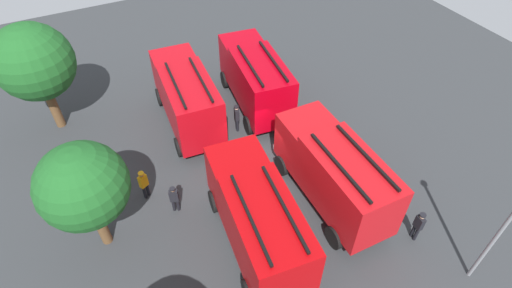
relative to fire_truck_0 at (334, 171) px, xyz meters
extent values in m
plane|color=#2D3033|center=(3.95, 2.06, -2.15)|extent=(47.47, 47.47, 0.00)
cube|color=#B80F14|center=(2.45, -0.04, -0.05)|extent=(2.24, 2.54, 2.60)
cube|color=#8C9EAD|center=(3.50, -0.06, 0.26)|extent=(0.12, 2.13, 1.46)
cube|color=#B80F14|center=(-1.05, 0.02, 0.10)|extent=(4.84, 2.58, 2.90)
cube|color=black|center=(-1.04, 0.71, 1.67)|extent=(4.32, 0.19, 0.12)
cube|color=black|center=(-1.06, -0.67, 1.67)|extent=(4.32, 0.19, 0.12)
cube|color=silver|center=(3.65, -0.06, -1.20)|extent=(0.24, 2.38, 0.28)
cylinder|color=black|center=(2.67, 1.15, -1.60)|extent=(1.11, 0.37, 1.10)
cylinder|color=black|center=(2.63, -1.25, -1.60)|extent=(1.11, 0.37, 1.10)
cylinder|color=black|center=(-2.23, 1.24, -1.60)|extent=(1.11, 0.37, 1.10)
cylinder|color=black|center=(-2.27, -1.16, -1.60)|extent=(1.11, 0.37, 1.10)
cube|color=#B00310|center=(10.87, -0.46, -0.05)|extent=(2.50, 2.76, 2.60)
cube|color=#8C9EAD|center=(11.91, -0.60, 0.26)|extent=(0.35, 2.12, 1.46)
cube|color=#B00310|center=(7.39, -0.02, 0.10)|extent=(5.08, 3.09, 2.90)
cube|color=black|center=(7.48, 0.66, 1.67)|extent=(4.30, 0.66, 0.12)
cube|color=black|center=(7.31, -0.71, 1.67)|extent=(4.30, 0.66, 0.12)
cube|color=silver|center=(12.06, -0.62, -1.20)|extent=(0.50, 2.38, 0.28)
cylinder|color=black|center=(11.22, 0.70, -1.60)|extent=(1.14, 0.49, 1.10)
cylinder|color=black|center=(10.91, -1.68, -1.60)|extent=(1.14, 0.49, 1.10)
cylinder|color=black|center=(6.35, 1.32, -1.60)|extent=(1.14, 0.49, 1.10)
cylinder|color=black|center=(6.05, -1.06, -1.60)|extent=(1.14, 0.49, 1.10)
cube|color=#AE0509|center=(1.76, 4.10, -0.05)|extent=(2.45, 2.72, 2.60)
cube|color=#8C9EAD|center=(2.80, 3.99, 0.26)|extent=(0.31, 2.12, 1.46)
cube|color=#AE0509|center=(-1.72, 4.48, 0.10)|extent=(5.04, 3.00, 2.90)
cube|color=black|center=(-1.65, 5.16, 1.67)|extent=(4.31, 0.58, 0.12)
cube|color=black|center=(-1.80, 3.79, 1.67)|extent=(4.31, 0.58, 0.12)
cube|color=silver|center=(2.95, 3.97, -1.20)|extent=(0.45, 2.38, 0.28)
cylinder|color=black|center=(2.09, 5.27, -1.60)|extent=(1.13, 0.47, 1.10)
cylinder|color=black|center=(1.83, 2.89, -1.60)|extent=(1.13, 0.47, 1.10)
cylinder|color=black|center=(-3.04, 3.41, -1.60)|extent=(1.13, 0.47, 1.10)
cube|color=#B50912|center=(11.03, 3.96, -0.05)|extent=(2.40, 2.67, 2.60)
cube|color=#8C9EAD|center=(12.07, 3.88, 0.26)|extent=(0.25, 2.12, 1.46)
cube|color=#B50912|center=(7.54, 4.25, 0.10)|extent=(4.99, 2.88, 2.90)
cube|color=black|center=(7.59, 4.93, 1.67)|extent=(4.32, 0.47, 0.12)
cube|color=black|center=(7.48, 3.56, 1.67)|extent=(4.32, 0.47, 0.12)
cube|color=silver|center=(12.22, 3.87, -1.20)|extent=(0.39, 2.38, 0.28)
cylinder|color=black|center=(11.32, 5.14, -1.60)|extent=(1.12, 0.44, 1.10)
cylinder|color=black|center=(11.13, 2.75, -1.60)|extent=(1.12, 0.44, 1.10)
cylinder|color=black|center=(6.44, 5.54, -1.60)|extent=(1.12, 0.44, 1.10)
cylinder|color=black|center=(6.24, 3.15, -1.60)|extent=(1.12, 0.44, 1.10)
cylinder|color=black|center=(14.22, 3.82, -1.75)|extent=(0.16, 0.16, 0.80)
cylinder|color=black|center=(14.21, 3.61, -1.75)|extent=(0.16, 0.16, 0.80)
cube|color=orange|center=(14.22, 3.71, -1.00)|extent=(0.26, 0.43, 0.70)
sphere|color=brown|center=(14.22, 3.71, -0.54)|extent=(0.23, 0.23, 0.23)
cylinder|color=orange|center=(14.22, 3.71, -0.45)|extent=(0.28, 0.28, 0.07)
cylinder|color=black|center=(4.30, 8.14, -1.75)|extent=(0.16, 0.16, 0.81)
cylinder|color=black|center=(4.40, 7.95, -1.75)|extent=(0.16, 0.16, 0.81)
cube|color=orange|center=(4.35, 8.04, -1.00)|extent=(0.41, 0.48, 0.70)
sphere|color=#9E704C|center=(4.35, 8.04, -0.53)|extent=(0.23, 0.23, 0.23)
cylinder|color=orange|center=(4.35, 8.04, -0.44)|extent=(0.28, 0.28, 0.07)
cylinder|color=black|center=(2.82, 6.89, -1.78)|extent=(0.16, 0.16, 0.75)
cylinder|color=black|center=(2.89, 7.09, -1.78)|extent=(0.16, 0.16, 0.75)
cube|color=black|center=(2.85, 6.99, -1.07)|extent=(0.38, 0.48, 0.65)
sphere|color=brown|center=(2.85, 6.99, -0.64)|extent=(0.21, 0.21, 0.21)
cylinder|color=black|center=(2.85, 6.99, -0.56)|extent=(0.27, 0.27, 0.06)
cylinder|color=black|center=(6.77, 1.86, -1.75)|extent=(0.16, 0.16, 0.81)
cylinder|color=black|center=(6.97, 1.82, -1.75)|extent=(0.16, 0.16, 0.81)
cube|color=black|center=(6.87, 1.84, -0.99)|extent=(0.46, 0.32, 0.71)
sphere|color=beige|center=(6.87, 1.84, -0.52)|extent=(0.23, 0.23, 0.23)
cylinder|color=black|center=(6.87, 1.84, -0.42)|extent=(0.29, 0.29, 0.07)
cylinder|color=black|center=(-3.50, -2.26, -1.75)|extent=(0.16, 0.16, 0.81)
cylinder|color=black|center=(-3.71, -2.24, -1.75)|extent=(0.16, 0.16, 0.81)
cube|color=black|center=(-3.61, -2.25, -0.99)|extent=(0.44, 0.28, 0.71)
sphere|color=tan|center=(-3.61, -2.25, -0.52)|extent=(0.23, 0.23, 0.23)
cylinder|color=black|center=(-3.61, -2.25, -0.43)|extent=(0.29, 0.29, 0.07)
cylinder|color=brown|center=(2.63, 10.40, -1.00)|extent=(0.46, 0.46, 2.30)
sphere|color=#19511E|center=(2.63, 10.40, 1.71)|extent=(3.67, 3.67, 3.67)
cylinder|color=brown|center=(12.08, 11.16, -0.84)|extent=(0.53, 0.53, 2.63)
sphere|color=#19511E|center=(12.08, 11.16, 2.27)|extent=(4.21, 4.21, 4.21)
cone|color=#F2600C|center=(9.43, -2.81, -1.84)|extent=(0.44, 0.44, 0.62)
cone|color=#F2600C|center=(6.56, -2.02, -1.79)|extent=(0.50, 0.50, 0.72)
cylinder|color=slate|center=(-6.13, -3.10, 0.62)|extent=(0.16, 0.16, 5.55)
camera|label=1|loc=(-9.61, 8.94, 13.91)|focal=28.21mm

